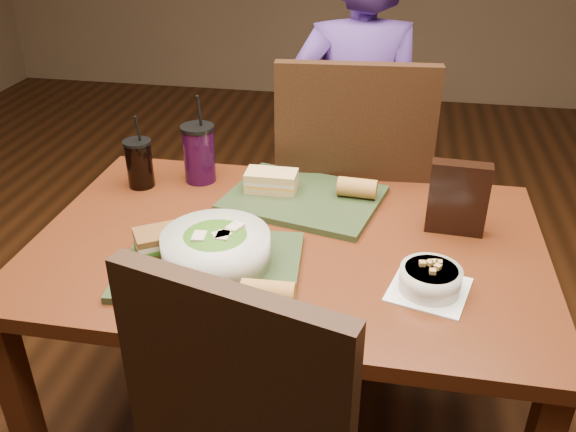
% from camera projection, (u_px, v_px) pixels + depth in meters
% --- Properties ---
extents(dining_table, '(1.30, 0.85, 0.75)m').
position_uv_depth(dining_table, '(288.00, 269.00, 1.61)').
color(dining_table, '#502310').
rests_on(dining_table, ground).
extents(chair_far, '(0.52, 0.52, 1.11)m').
position_uv_depth(chair_far, '(353.00, 198.00, 2.06)').
color(chair_far, black).
rests_on(chair_far, ground).
extents(diner, '(0.58, 0.45, 1.42)m').
position_uv_depth(diner, '(354.00, 133.00, 2.33)').
color(diner, '#442A74').
rests_on(diner, ground).
extents(tray_near, '(0.45, 0.35, 0.02)m').
position_uv_depth(tray_near, '(211.00, 266.00, 1.45)').
color(tray_near, '#27371D').
rests_on(tray_near, dining_table).
extents(tray_far, '(0.48, 0.41, 0.02)m').
position_uv_depth(tray_far, '(304.00, 198.00, 1.75)').
color(tray_far, '#27371D').
rests_on(tray_far, dining_table).
extents(salad_bowl, '(0.26, 0.26, 0.08)m').
position_uv_depth(salad_bowl, '(216.00, 247.00, 1.43)').
color(salad_bowl, silver).
rests_on(salad_bowl, tray_near).
extents(soup_bowl, '(0.20, 0.20, 0.07)m').
position_uv_depth(soup_bowl, '(430.00, 279.00, 1.36)').
color(soup_bowl, white).
rests_on(soup_bowl, dining_table).
extents(sandwich_near, '(0.15, 0.14, 0.06)m').
position_uv_depth(sandwich_near, '(162.00, 241.00, 1.47)').
color(sandwich_near, '#593819').
rests_on(sandwich_near, tray_near).
extents(sandwich_far, '(0.15, 0.08, 0.06)m').
position_uv_depth(sandwich_far, '(271.00, 181.00, 1.76)').
color(sandwich_far, tan).
rests_on(sandwich_far, tray_far).
extents(baguette_near, '(0.12, 0.06, 0.06)m').
position_uv_depth(baguette_near, '(268.00, 293.00, 1.29)').
color(baguette_near, '#AD7533').
rests_on(baguette_near, tray_near).
extents(baguette_far, '(0.11, 0.06, 0.06)m').
position_uv_depth(baguette_far, '(357.00, 188.00, 1.73)').
color(baguette_far, '#AD7533').
rests_on(baguette_far, tray_far).
extents(cup_cola, '(0.08, 0.08, 0.22)m').
position_uv_depth(cup_cola, '(139.00, 163.00, 1.81)').
color(cup_cola, black).
rests_on(cup_cola, dining_table).
extents(cup_berry, '(0.10, 0.10, 0.27)m').
position_uv_depth(cup_berry, '(199.00, 153.00, 1.83)').
color(cup_berry, black).
rests_on(cup_berry, dining_table).
extents(chip_bag, '(0.15, 0.06, 0.20)m').
position_uv_depth(chip_bag, '(458.00, 198.00, 1.56)').
color(chip_bag, black).
rests_on(chip_bag, dining_table).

